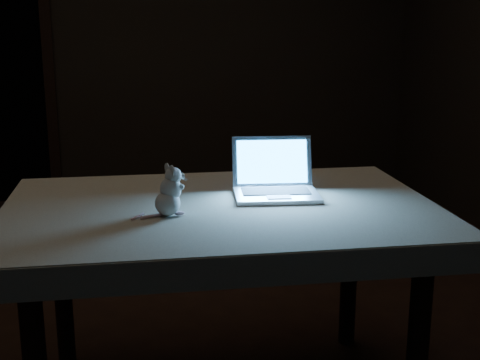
{
  "coord_description": "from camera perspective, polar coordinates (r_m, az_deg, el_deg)",
  "views": [
    {
      "loc": [
        -0.2,
        -2.58,
        1.36
      ],
      "look_at": [
        0.25,
        -0.45,
        0.82
      ],
      "focal_mm": 48.0,
      "sensor_mm": 36.0,
      "label": 1
    }
  ],
  "objects": [
    {
      "name": "laptop",
      "position": [
        2.27,
        3.3,
        0.92
      ],
      "size": [
        0.33,
        0.3,
        0.2
      ],
      "primitive_type": null,
      "rotation": [
        0.0,
        0.0,
        -0.12
      ],
      "color": "silver",
      "rests_on": "tablecloth"
    },
    {
      "name": "table",
      "position": [
        2.33,
        -1.67,
        -11.13
      ],
      "size": [
        1.42,
        0.95,
        0.74
      ],
      "primitive_type": null,
      "rotation": [
        0.0,
        0.0,
        -0.05
      ],
      "color": "black",
      "rests_on": "floor"
    },
    {
      "name": "back_wall",
      "position": [
        5.09,
        -9.81,
        13.08
      ],
      "size": [
        4.5,
        0.04,
        2.6
      ],
      "primitive_type": "cube",
      "color": "black",
      "rests_on": "ground"
    },
    {
      "name": "floor",
      "position": [
        2.92,
        -6.78,
        -13.82
      ],
      "size": [
        5.0,
        5.0,
        0.0
      ],
      "primitive_type": "plane",
      "color": "black",
      "rests_on": "ground"
    },
    {
      "name": "tablecloth",
      "position": [
        2.18,
        -2.11,
        -3.6
      ],
      "size": [
        1.69,
        1.36,
        0.09
      ],
      "primitive_type": null,
      "rotation": [
        0.0,
        0.0,
        -0.29
      ],
      "color": "beige",
      "rests_on": "table"
    },
    {
      "name": "plush_mouse",
      "position": [
        2.07,
        -6.49,
        -0.93
      ],
      "size": [
        0.16,
        0.16,
        0.17
      ],
      "primitive_type": null,
      "rotation": [
        0.0,
        0.0,
        -0.4
      ],
      "color": "silver",
      "rests_on": "tablecloth"
    }
  ]
}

